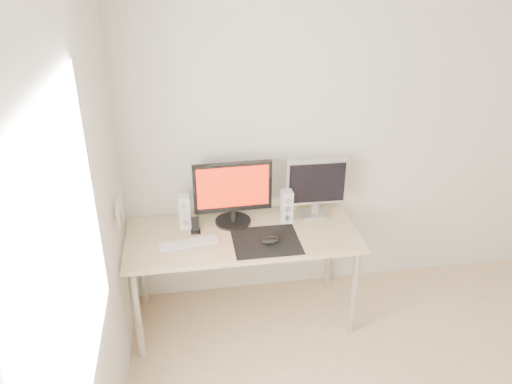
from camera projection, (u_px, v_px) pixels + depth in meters
wall_back at (359, 137)px, 3.69m from camera, size 3.50×0.00×3.50m
wall_left at (76, 320)px, 1.89m from camera, size 0.00×3.50×3.50m
window_pane at (68, 265)px, 1.78m from camera, size 0.00×1.30×1.30m
mousepad at (266, 241)px, 3.37m from camera, size 0.45×0.40×0.00m
mouse at (270, 240)px, 3.33m from camera, size 0.12×0.07×0.04m
desk at (243, 243)px, 3.49m from camera, size 1.60×0.70×0.73m
main_monitor at (233, 191)px, 3.48m from camera, size 0.55×0.27×0.47m
second_monitor at (316, 185)px, 3.60m from camera, size 0.45×0.16×0.43m
speaker_left at (185, 212)px, 3.49m from camera, size 0.08×0.09×0.24m
speaker_right at (287, 207)px, 3.55m from camera, size 0.08×0.09×0.24m
keyboard at (189, 244)px, 3.32m from camera, size 0.43×0.17×0.02m
phone_dock at (195, 228)px, 3.45m from camera, size 0.07×0.06×0.12m
pennant at (119, 212)px, 3.08m from camera, size 0.01×0.23×0.29m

